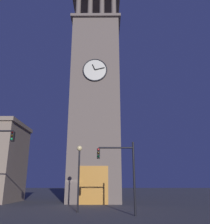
# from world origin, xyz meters

# --- Properties ---
(ground_plane) EXTENTS (200.00, 200.00, 0.00)m
(ground_plane) POSITION_xyz_m (0.00, 0.00, 0.00)
(ground_plane) COLOR #424247
(clocktower) EXTENTS (6.74, 7.79, 29.62)m
(clocktower) POSITION_xyz_m (-2.45, -2.51, 12.47)
(clocktower) COLOR #75665B
(clocktower) RESTS_ON ground_plane
(traffic_signal_mid) EXTENTS (2.77, 0.41, 5.12)m
(traffic_signal_mid) POSITION_xyz_m (-4.95, 10.09, 3.36)
(traffic_signal_mid) COLOR black
(traffic_signal_mid) RESTS_ON ground_plane
(street_lamp) EXTENTS (0.44, 0.44, 5.16)m
(street_lamp) POSITION_xyz_m (-1.63, 8.04, 3.60)
(street_lamp) COLOR black
(street_lamp) RESTS_ON ground_plane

